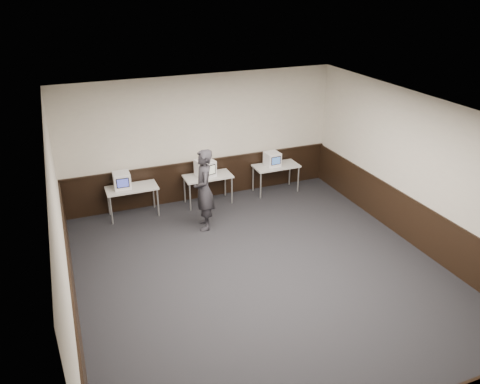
{
  "coord_description": "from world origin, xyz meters",
  "views": [
    {
      "loc": [
        -3.26,
        -6.72,
        5.32
      ],
      "look_at": [
        0.07,
        1.6,
        1.15
      ],
      "focal_mm": 35.0,
      "sensor_mm": 36.0,
      "label": 1
    }
  ],
  "objects_px": {
    "emac_right": "(272,159)",
    "desk_left": "(132,190)",
    "person": "(204,190)",
    "emac_center": "(205,168)",
    "desk_center": "(208,178)",
    "emac_left": "(122,181)",
    "desk_right": "(276,168)"
  },
  "relations": [
    {
      "from": "person",
      "to": "desk_right",
      "type": "bearing_deg",
      "value": 127.6
    },
    {
      "from": "desk_right",
      "to": "emac_right",
      "type": "relative_size",
      "value": 2.87
    },
    {
      "from": "desk_center",
      "to": "emac_left",
      "type": "xyz_separation_m",
      "value": [
        -2.1,
        0.03,
        0.27
      ]
    },
    {
      "from": "desk_left",
      "to": "desk_center",
      "type": "xyz_separation_m",
      "value": [
        1.9,
        0.0,
        0.0
      ]
    },
    {
      "from": "desk_center",
      "to": "person",
      "type": "bearing_deg",
      "value": -111.78
    },
    {
      "from": "desk_left",
      "to": "emac_right",
      "type": "bearing_deg",
      "value": 0.37
    },
    {
      "from": "desk_right",
      "to": "emac_center",
      "type": "height_order",
      "value": "emac_center"
    },
    {
      "from": "emac_right",
      "to": "person",
      "type": "bearing_deg",
      "value": -156.13
    },
    {
      "from": "desk_left",
      "to": "emac_right",
      "type": "relative_size",
      "value": 2.87
    },
    {
      "from": "desk_right",
      "to": "desk_left",
      "type": "bearing_deg",
      "value": 180.0
    },
    {
      "from": "desk_left",
      "to": "person",
      "type": "relative_size",
      "value": 0.63
    },
    {
      "from": "desk_left",
      "to": "emac_center",
      "type": "relative_size",
      "value": 2.28
    },
    {
      "from": "emac_left",
      "to": "emac_center",
      "type": "relative_size",
      "value": 0.82
    },
    {
      "from": "emac_right",
      "to": "person",
      "type": "distance_m",
      "value": 2.58
    },
    {
      "from": "desk_left",
      "to": "desk_right",
      "type": "xyz_separation_m",
      "value": [
        3.8,
        0.0,
        0.0
      ]
    },
    {
      "from": "desk_center",
      "to": "emac_center",
      "type": "distance_m",
      "value": 0.29
    },
    {
      "from": "emac_left",
      "to": "desk_left",
      "type": "bearing_deg",
      "value": -7.1
    },
    {
      "from": "desk_right",
      "to": "person",
      "type": "height_order",
      "value": "person"
    },
    {
      "from": "emac_right",
      "to": "desk_left",
      "type": "bearing_deg",
      "value": 176.06
    },
    {
      "from": "desk_left",
      "to": "desk_right",
      "type": "relative_size",
      "value": 1.0
    },
    {
      "from": "emac_center",
      "to": "desk_right",
      "type": "bearing_deg",
      "value": -13.38
    },
    {
      "from": "emac_center",
      "to": "emac_right",
      "type": "xyz_separation_m",
      "value": [
        1.85,
        0.02,
        -0.03
      ]
    },
    {
      "from": "desk_left",
      "to": "person",
      "type": "distance_m",
      "value": 1.88
    },
    {
      "from": "emac_left",
      "to": "person",
      "type": "distance_m",
      "value": 2.04
    },
    {
      "from": "desk_right",
      "to": "emac_left",
      "type": "xyz_separation_m",
      "value": [
        -4.0,
        0.03,
        0.27
      ]
    },
    {
      "from": "desk_right",
      "to": "person",
      "type": "bearing_deg",
      "value": -153.34
    },
    {
      "from": "person",
      "to": "emac_center",
      "type": "bearing_deg",
      "value": 171.57
    },
    {
      "from": "desk_center",
      "to": "emac_right",
      "type": "bearing_deg",
      "value": 0.77
    },
    {
      "from": "emac_right",
      "to": "person",
      "type": "relative_size",
      "value": 0.22
    },
    {
      "from": "desk_center",
      "to": "desk_left",
      "type": "bearing_deg",
      "value": 180.0
    },
    {
      "from": "desk_center",
      "to": "person",
      "type": "distance_m",
      "value": 1.31
    },
    {
      "from": "desk_right",
      "to": "emac_right",
      "type": "xyz_separation_m",
      "value": [
        -0.11,
        0.02,
        0.25
      ]
    }
  ]
}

